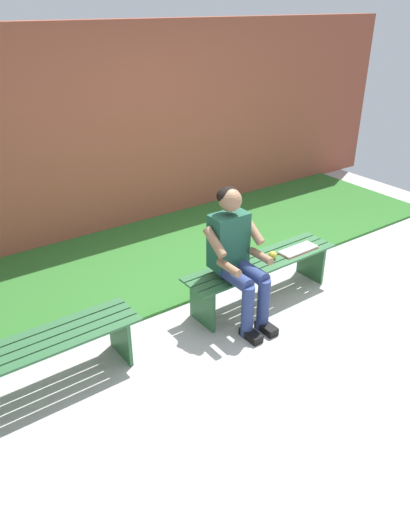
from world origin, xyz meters
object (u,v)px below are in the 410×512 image
object	(u,v)px
bench_near	(261,270)
apple	(273,255)
book_open	(298,250)
bench_far	(32,356)
person_seated	(237,253)

from	to	relation	value
bench_near	apple	bearing A→B (deg)	164.67
bench_near	book_open	world-z (taller)	book_open
bench_near	bench_far	xyz separation A→B (m)	(2.21, -0.00, -0.00)
bench_far	person_seated	bearing A→B (deg)	176.88
person_seated	apple	bearing A→B (deg)	-172.13
bench_near	person_seated	distance (m)	0.54
bench_far	person_seated	distance (m)	1.85
bench_far	apple	world-z (taller)	apple
bench_far	apple	bearing A→B (deg)	179.28
person_seated	apple	xyz separation A→B (m)	(-0.50, -0.07, -0.21)
bench_far	bench_near	bearing A→B (deg)	180.00
bench_near	book_open	bearing A→B (deg)	172.75
person_seated	book_open	world-z (taller)	person_seated
bench_near	bench_far	distance (m)	2.21
person_seated	book_open	distance (m)	0.86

